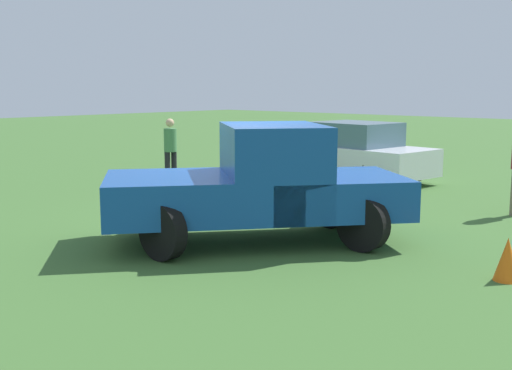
% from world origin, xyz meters
% --- Properties ---
extents(ground_plane, '(80.00, 80.00, 0.00)m').
position_xyz_m(ground_plane, '(0.00, 0.00, 0.00)').
color(ground_plane, '#3D662D').
extents(pickup_truck, '(4.31, 4.75, 1.83)m').
position_xyz_m(pickup_truck, '(0.87, -0.61, 0.95)').
color(pickup_truck, black).
rests_on(pickup_truck, ground_plane).
extents(sedan_near, '(4.66, 2.28, 1.50)m').
position_xyz_m(sedan_near, '(-1.91, 5.96, 0.70)').
color(sedan_near, black).
rests_on(sedan_near, ground_plane).
extents(person_bystander, '(0.35, 0.35, 1.61)m').
position_xyz_m(person_bystander, '(-4.99, 2.48, 0.90)').
color(person_bystander, black).
rests_on(person_bystander, ground_plane).
extents(traffic_cone, '(0.32, 0.32, 0.55)m').
position_xyz_m(traffic_cone, '(4.45, -0.08, 0.28)').
color(traffic_cone, orange).
rests_on(traffic_cone, ground_plane).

